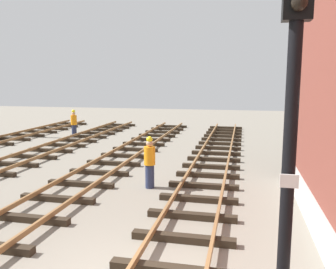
# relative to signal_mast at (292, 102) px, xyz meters

# --- Properties ---
(signal_mast) EXTENTS (0.36, 0.40, 5.66)m
(signal_mast) POSITION_rel_signal_mast_xyz_m (0.00, 0.00, 0.00)
(signal_mast) COLOR black
(signal_mast) RESTS_ON ground
(track_worker_foreground) EXTENTS (0.40, 0.40, 1.87)m
(track_worker_foreground) POSITION_rel_signal_mast_xyz_m (-3.81, 6.91, -2.61)
(track_worker_foreground) COLOR #262D4C
(track_worker_foreground) RESTS_ON ground
(track_worker_distant) EXTENTS (0.40, 0.40, 1.87)m
(track_worker_distant) POSITION_rel_signal_mast_xyz_m (-11.69, 16.64, -2.61)
(track_worker_distant) COLOR #262D4C
(track_worker_distant) RESTS_ON ground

